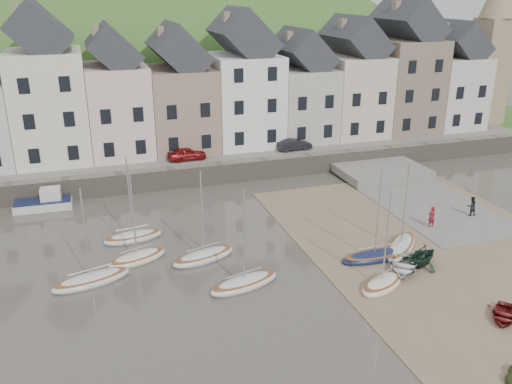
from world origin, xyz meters
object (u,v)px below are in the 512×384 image
object	(u,v)px
rowboat_white	(403,266)
rowboat_green	(422,255)
person_red	(432,217)
car_right	(295,144)
car_left	(187,154)
sailboat_0	(133,237)
rowboat_red	(504,315)
person_dark	(472,206)

from	to	relation	value
rowboat_white	rowboat_green	xyz separation A→B (m)	(1.50, 0.31, 0.35)
rowboat_green	person_red	size ratio (longest dim) A/B	1.67
person_red	car_right	size ratio (longest dim) A/B	0.47
rowboat_white	car_left	bearing A→B (deg)	150.69
sailboat_0	car_left	world-z (taller)	sailboat_0
rowboat_white	person_red	xyz separation A→B (m)	(5.57, 5.06, 0.50)
rowboat_red	car_left	bearing A→B (deg)	157.50
sailboat_0	car_left	size ratio (longest dim) A/B	1.78
rowboat_white	person_dark	size ratio (longest dim) A/B	2.26
sailboat_0	rowboat_white	distance (m)	18.37
car_left	person_dark	bearing A→B (deg)	-133.40
person_dark	car_right	size ratio (longest dim) A/B	0.45
rowboat_green	car_left	world-z (taller)	car_left
person_red	sailboat_0	bearing A→B (deg)	-16.89
person_red	car_right	xyz separation A→B (m)	(-3.90, 17.17, 1.24)
car_right	person_dark	bearing A→B (deg)	-156.64
rowboat_green	car_right	bearing A→B (deg)	158.52
rowboat_red	car_left	size ratio (longest dim) A/B	0.72
person_dark	rowboat_white	bearing A→B (deg)	34.96
person_red	car_left	distance (m)	22.62
rowboat_red	rowboat_white	bearing A→B (deg)	155.50
person_red	car_right	distance (m)	17.65
rowboat_white	rowboat_green	bearing A→B (deg)	49.89
rowboat_green	rowboat_red	xyz separation A→B (m)	(0.71, -6.47, -0.44)
rowboat_white	rowboat_green	distance (m)	1.57
sailboat_0	rowboat_red	bearing A→B (deg)	-42.13
rowboat_red	car_right	bearing A→B (deg)	136.87
car_right	rowboat_white	bearing A→B (deg)	172.59
person_dark	car_right	world-z (taller)	car_right
sailboat_0	car_left	xyz separation A→B (m)	(6.40, 12.37, 1.94)
rowboat_red	person_red	bearing A→B (deg)	119.12
sailboat_0	person_dark	xyz separation A→B (m)	(25.29, -3.93, 0.63)
car_left	rowboat_white	bearing A→B (deg)	-160.34
rowboat_white	person_red	world-z (taller)	person_red
sailboat_0	rowboat_red	world-z (taller)	sailboat_0
rowboat_white	rowboat_red	bearing A→B (deg)	-31.85
rowboat_white	person_red	distance (m)	7.54
sailboat_0	person_dark	bearing A→B (deg)	-8.83
car_left	car_right	size ratio (longest dim) A/B	1.04
rowboat_white	car_right	bearing A→B (deg)	124.13
rowboat_green	person_dark	size ratio (longest dim) A/B	1.74
rowboat_white	person_dark	xyz separation A→B (m)	(9.79, 5.93, 0.47)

